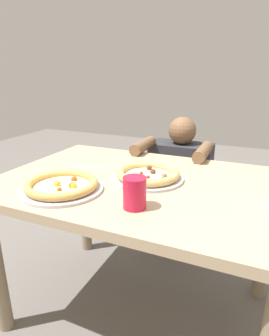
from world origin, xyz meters
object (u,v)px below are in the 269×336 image
(pizza_near, at_px, (62,186))
(drink_cup_colored, at_px, (135,193))
(pizza_far, at_px, (148,175))
(fork, at_px, (89,168))
(diner_seated, at_px, (179,192))

(pizza_near, relative_size, drink_cup_colored, 2.91)
(pizza_near, bearing_deg, pizza_far, 43.59)
(fork, distance_m, diner_seated, 0.80)
(fork, bearing_deg, pizza_near, -78.76)
(pizza_near, distance_m, pizza_far, 0.38)
(pizza_near, relative_size, pizza_far, 1.04)
(pizza_near, height_order, diner_seated, diner_seated)
(drink_cup_colored, distance_m, fork, 0.51)
(pizza_near, xyz_separation_m, pizza_far, (0.28, 0.27, 0.00))
(pizza_far, distance_m, drink_cup_colored, 0.30)
(pizza_far, bearing_deg, fork, 175.79)
(fork, xyz_separation_m, diner_seated, (0.31, 0.66, -0.34))
(pizza_near, xyz_separation_m, fork, (-0.06, 0.29, -0.02))
(drink_cup_colored, distance_m, diner_seated, 1.05)
(pizza_far, height_order, drink_cup_colored, drink_cup_colored)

